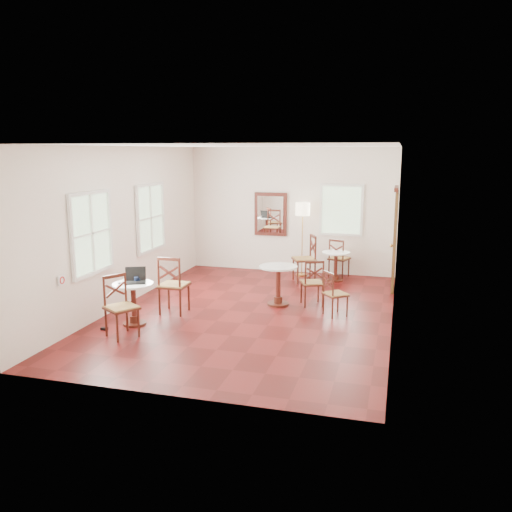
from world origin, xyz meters
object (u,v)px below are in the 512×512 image
Objects in this scene: laptop at (135,279)px; power_adapter at (104,329)px; chair_near_b at (121,307)px; cafe_table_back at (336,263)px; navy_mug at (136,280)px; chair_near_a at (173,285)px; chair_back_b at (305,259)px; chair_back_a at (339,258)px; mouse at (120,283)px; cafe_table_mid at (278,281)px; water_glass at (124,280)px; cafe_table_near at (134,299)px; chair_mid_a at (312,283)px; chair_mid_b at (334,294)px; floor_lamp at (303,214)px.

laptop is 3.92× the size of power_adapter.
chair_near_b is 2.29× the size of laptop.
laptop is at bearing -126.71° from cafe_table_back.
chair_near_a is at bearing 62.17° from navy_mug.
laptop is at bearing -57.18° from chair_back_b.
power_adapter is (-2.62, -4.18, -0.50)m from chair_back_b.
chair_back_a is at bearing 55.57° from navy_mug.
cafe_table_mid is at bearing 20.54° from mouse.
cafe_table_back is at bearing 51.96° from water_glass.
cafe_table_near is 0.80× the size of chair_mid_a.
chair_back_a is 5.20m from navy_mug.
mouse is at bearing -145.65° from cafe_table_near.
chair_mid_b is at bearing 109.62° from chair_mid_a.
chair_back_a reaches higher than navy_mug.
chair_back_a is 1.33m from floor_lamp.
laptop reaches higher than cafe_table_near.
mouse is at bearing -57.71° from chair_back_b.
cafe_table_mid is at bearing 32.32° from chair_mid_b.
navy_mug is (-2.07, -4.24, -0.70)m from floor_lamp.
chair_near_b reaches higher than cafe_table_near.
chair_back_b is at bearing -71.68° from floor_lamp.
chair_near_b is (-2.85, -4.58, 0.08)m from cafe_table_back.
chair_back_a is at bearing 55.30° from power_adapter.
chair_near_b is 1.21× the size of chair_mid_b.
cafe_table_mid is 3.31m from power_adapter.
navy_mug reaches higher than mouse.
navy_mug is 0.97m from power_adapter.
chair_mid_a is (2.36, 1.16, -0.08)m from chair_near_a.
chair_near_b reaches higher than chair_mid_a.
water_glass is (-2.92, -1.91, 0.32)m from chair_mid_a.
cafe_table_near is at bearing 48.39° from power_adapter.
chair_back_a is at bearing 2.29° from chair_near_b.
laptop is (-2.08, -4.25, -0.68)m from floor_lamp.
laptop is at bearing 29.73° from mouse.
chair_back_a is at bearing -117.92° from chair_mid_a.
floor_lamp is 4.03× the size of laptop.
chair_mid_a reaches higher than water_glass.
laptop is at bearing 61.05° from chair_near_a.
chair_near_a is 1.08× the size of chair_near_b.
chair_near_b is at bearing -66.16° from water_glass.
chair_mid_a is (2.74, 1.94, -0.00)m from cafe_table_near.
chair_mid_a is (2.66, 2.51, -0.04)m from chair_near_b.
chair_near_b is 0.93× the size of chair_back_b.
cafe_table_back is 2.62m from chair_mid_b.
cafe_table_near is 0.69× the size of chair_back_b.
laptop is 0.97m from power_adapter.
water_glass is at bearing 56.25° from chair_near_b.
cafe_table_back is 4.11m from chair_near_a.
mouse is at bearing -126.92° from cafe_table_back.
chair_back_b is (-0.66, -0.22, 0.11)m from cafe_table_back.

